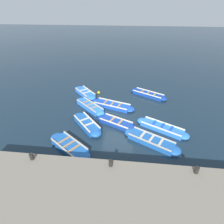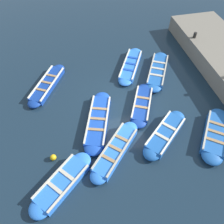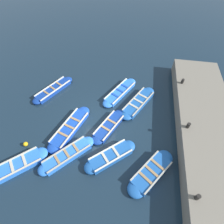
{
  "view_description": "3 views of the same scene",
  "coord_description": "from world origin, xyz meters",
  "px_view_note": "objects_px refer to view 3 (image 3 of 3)",
  "views": [
    {
      "loc": [
        -11.29,
        -0.65,
        7.69
      ],
      "look_at": [
        0.1,
        0.54,
        0.39
      ],
      "focal_mm": 28.0,
      "sensor_mm": 36.0,
      "label": 1
    },
    {
      "loc": [
        2.34,
        7.28,
        8.9
      ],
      "look_at": [
        0.78,
        0.39,
        0.29
      ],
      "focal_mm": 35.0,
      "sensor_mm": 36.0,
      "label": 2
    },
    {
      "loc": [
        -2.19,
        6.44,
        9.7
      ],
      "look_at": [
        -0.98,
        -0.82,
        0.5
      ],
      "focal_mm": 28.0,
      "sensor_mm": 36.0,
      "label": 3
    }
  ],
  "objects_px": {
    "boat_alongside": "(19,165)",
    "bollard_mid_south": "(198,197)",
    "boat_end_of_row": "(53,90)",
    "boat_outer_left": "(138,103)",
    "boat_tucked": "(67,155)",
    "boat_far_corner": "(109,126)",
    "bollard_north": "(183,81)",
    "boat_bow_out": "(70,128)",
    "buoy_orange_near": "(26,144)",
    "boat_stern_in": "(151,172)",
    "bollard_mid_north": "(188,125)",
    "boat_inner_gap": "(120,92)",
    "boat_drifting": "(111,156)"
  },
  "relations": [
    {
      "from": "boat_far_corner",
      "to": "bollard_mid_south",
      "type": "relative_size",
      "value": 9.22
    },
    {
      "from": "boat_inner_gap",
      "to": "bollard_mid_north",
      "type": "bearing_deg",
      "value": 144.72
    },
    {
      "from": "boat_stern_in",
      "to": "boat_end_of_row",
      "type": "xyz_separation_m",
      "value": [
        7.7,
        -5.3,
        -0.03
      ]
    },
    {
      "from": "boat_far_corner",
      "to": "bollard_north",
      "type": "height_order",
      "value": "bollard_north"
    },
    {
      "from": "boat_bow_out",
      "to": "buoy_orange_near",
      "type": "xyz_separation_m",
      "value": [
        2.32,
        1.57,
        -0.01
      ]
    },
    {
      "from": "boat_outer_left",
      "to": "boat_alongside",
      "type": "height_order",
      "value": "boat_alongside"
    },
    {
      "from": "boat_tucked",
      "to": "boat_end_of_row",
      "type": "relative_size",
      "value": 0.87
    },
    {
      "from": "bollard_mid_north",
      "to": "boat_alongside",
      "type": "bearing_deg",
      "value": 20.85
    },
    {
      "from": "bollard_mid_south",
      "to": "buoy_orange_near",
      "type": "distance_m",
      "value": 9.75
    },
    {
      "from": "boat_inner_gap",
      "to": "boat_drifting",
      "type": "xyz_separation_m",
      "value": [
        -0.18,
        5.35,
        0.05
      ]
    },
    {
      "from": "boat_end_of_row",
      "to": "buoy_orange_near",
      "type": "xyz_separation_m",
      "value": [
        -0.08,
        4.78,
        -0.02
      ]
    },
    {
      "from": "bollard_north",
      "to": "buoy_orange_near",
      "type": "height_order",
      "value": "bollard_north"
    },
    {
      "from": "boat_alongside",
      "to": "boat_bow_out",
      "type": "distance_m",
      "value": 3.49
    },
    {
      "from": "bollard_north",
      "to": "bollard_mid_south",
      "type": "xyz_separation_m",
      "value": [
        0.0,
        7.86,
        0.0
      ]
    },
    {
      "from": "boat_inner_gap",
      "to": "boat_far_corner",
      "type": "relative_size",
      "value": 1.14
    },
    {
      "from": "boat_end_of_row",
      "to": "boat_alongside",
      "type": "xyz_separation_m",
      "value": [
        -0.37,
        6.06,
        0.02
      ]
    },
    {
      "from": "boat_end_of_row",
      "to": "boat_outer_left",
      "type": "relative_size",
      "value": 0.96
    },
    {
      "from": "bollard_mid_south",
      "to": "bollard_north",
      "type": "bearing_deg",
      "value": -90.0
    },
    {
      "from": "boat_outer_left",
      "to": "boat_far_corner",
      "type": "distance_m",
      "value": 2.96
    },
    {
      "from": "boat_inner_gap",
      "to": "boat_alongside",
      "type": "bearing_deg",
      "value": 54.22
    },
    {
      "from": "boat_stern_in",
      "to": "boat_outer_left",
      "type": "xyz_separation_m",
      "value": [
        1.06,
        -5.02,
        -0.01
      ]
    },
    {
      "from": "boat_inner_gap",
      "to": "boat_far_corner",
      "type": "height_order",
      "value": "boat_inner_gap"
    },
    {
      "from": "bollard_mid_south",
      "to": "buoy_orange_near",
      "type": "bearing_deg",
      "value": -10.04
    },
    {
      "from": "bollard_mid_south",
      "to": "boat_stern_in",
      "type": "bearing_deg",
      "value": -31.44
    },
    {
      "from": "boat_outer_left",
      "to": "boat_inner_gap",
      "type": "distance_m",
      "value": 1.71
    },
    {
      "from": "boat_alongside",
      "to": "bollard_mid_south",
      "type": "height_order",
      "value": "bollard_mid_south"
    },
    {
      "from": "boat_end_of_row",
      "to": "bollard_mid_north",
      "type": "height_order",
      "value": "bollard_mid_north"
    },
    {
      "from": "boat_inner_gap",
      "to": "bollard_north",
      "type": "height_order",
      "value": "bollard_north"
    },
    {
      "from": "boat_stern_in",
      "to": "boat_bow_out",
      "type": "relative_size",
      "value": 0.81
    },
    {
      "from": "boat_alongside",
      "to": "bollard_north",
      "type": "xyz_separation_m",
      "value": [
        -9.24,
        -7.45,
        1.03
      ]
    },
    {
      "from": "boat_alongside",
      "to": "boat_tucked",
      "type": "bearing_deg",
      "value": -158.19
    },
    {
      "from": "boat_alongside",
      "to": "bollard_mid_north",
      "type": "distance_m",
      "value": 9.95
    },
    {
      "from": "boat_outer_left",
      "to": "boat_far_corner",
      "type": "xyz_separation_m",
      "value": [
        1.76,
        2.38,
        -0.02
      ]
    },
    {
      "from": "boat_tucked",
      "to": "buoy_orange_near",
      "type": "height_order",
      "value": "boat_tucked"
    },
    {
      "from": "boat_outer_left",
      "to": "bollard_mid_north",
      "type": "bearing_deg",
      "value": 142.76
    },
    {
      "from": "boat_stern_in",
      "to": "bollard_north",
      "type": "height_order",
      "value": "bollard_north"
    },
    {
      "from": "boat_bow_out",
      "to": "buoy_orange_near",
      "type": "bearing_deg",
      "value": 34.13
    },
    {
      "from": "boat_far_corner",
      "to": "buoy_orange_near",
      "type": "xyz_separation_m",
      "value": [
        4.8,
        2.12,
        -0.01
      ]
    },
    {
      "from": "boat_alongside",
      "to": "bollard_mid_south",
      "type": "bearing_deg",
      "value": 177.47
    },
    {
      "from": "boat_outer_left",
      "to": "boat_far_corner",
      "type": "height_order",
      "value": "boat_outer_left"
    },
    {
      "from": "boat_alongside",
      "to": "buoy_orange_near",
      "type": "height_order",
      "value": "boat_alongside"
    },
    {
      "from": "bollard_mid_north",
      "to": "bollard_mid_south",
      "type": "bearing_deg",
      "value": 90.0
    },
    {
      "from": "bollard_mid_south",
      "to": "boat_bow_out",
      "type": "bearing_deg",
      "value": -24.28
    },
    {
      "from": "boat_bow_out",
      "to": "bollard_mid_north",
      "type": "relative_size",
      "value": 11.61
    },
    {
      "from": "boat_far_corner",
      "to": "bollard_mid_south",
      "type": "xyz_separation_m",
      "value": [
        -4.74,
        3.81,
        1.06
      ]
    },
    {
      "from": "boat_stern_in",
      "to": "bollard_mid_south",
      "type": "height_order",
      "value": "bollard_mid_south"
    },
    {
      "from": "boat_tucked",
      "to": "boat_far_corner",
      "type": "bearing_deg",
      "value": -130.12
    },
    {
      "from": "boat_bow_out",
      "to": "bollard_mid_south",
      "type": "bearing_deg",
      "value": 155.72
    },
    {
      "from": "boat_outer_left",
      "to": "bollard_north",
      "type": "distance_m",
      "value": 3.56
    },
    {
      "from": "boat_bow_out",
      "to": "boat_tucked",
      "type": "bearing_deg",
      "value": 103.76
    }
  ]
}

